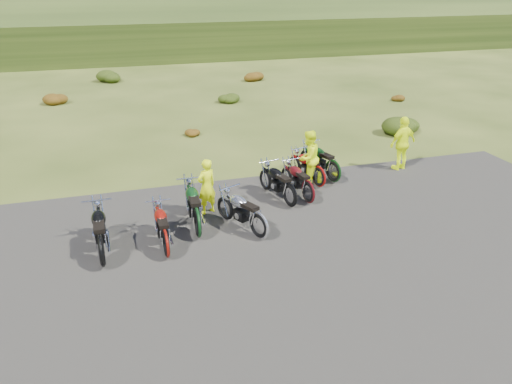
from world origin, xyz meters
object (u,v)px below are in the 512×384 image
object	(u,v)px
motorcycle_7	(332,182)
person_middle	(207,187)
motorcycle_0	(104,266)
motorcycle_3	(259,239)

from	to	relation	value
motorcycle_7	person_middle	xyz separation A→B (m)	(-4.36, -1.08, 0.80)
motorcycle_0	motorcycle_3	xyz separation A→B (m)	(3.84, 0.22, 0.00)
motorcycle_3	person_middle	bearing A→B (deg)	2.87
person_middle	motorcycle_0	bearing A→B (deg)	11.33
motorcycle_3	person_middle	world-z (taller)	person_middle
motorcycle_0	motorcycle_3	bearing A→B (deg)	-87.48
motorcycle_7	person_middle	distance (m)	4.56
motorcycle_7	person_middle	bearing A→B (deg)	87.84
person_middle	motorcycle_3	bearing A→B (deg)	93.14
person_middle	motorcycle_7	bearing A→B (deg)	169.63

